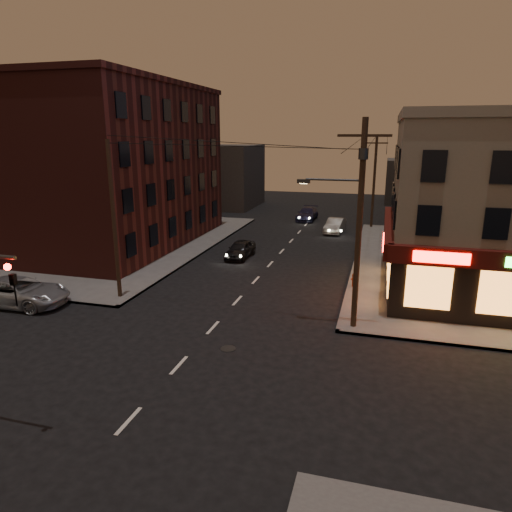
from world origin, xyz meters
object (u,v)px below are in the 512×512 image
(sedan_near, at_px, (240,249))
(fire_hydrant, at_px, (354,279))
(sedan_mid, at_px, (335,226))
(sedan_far, at_px, (307,214))
(suv_cross, at_px, (18,292))

(sedan_near, xyz_separation_m, fire_hydrant, (9.12, -5.22, -0.06))
(sedan_mid, relative_size, sedan_far, 0.89)
(sedan_near, height_order, sedan_mid, sedan_mid)
(sedan_near, distance_m, sedan_far, 17.64)
(sedan_near, distance_m, sedan_mid, 13.00)
(sedan_mid, xyz_separation_m, sedan_far, (-3.76, 6.03, -0.01))
(sedan_far, bearing_deg, sedan_mid, -56.78)
(sedan_mid, distance_m, sedan_far, 7.11)
(sedan_far, height_order, fire_hydrant, sedan_far)
(suv_cross, xyz_separation_m, sedan_mid, (15.14, 24.68, -0.09))
(suv_cross, bearing_deg, fire_hydrant, -70.07)
(sedan_mid, bearing_deg, sedan_far, 127.82)
(suv_cross, distance_m, sedan_mid, 28.95)
(sedan_near, xyz_separation_m, sedan_mid, (6.15, 11.45, 0.03))
(sedan_near, bearing_deg, sedan_mid, 63.74)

